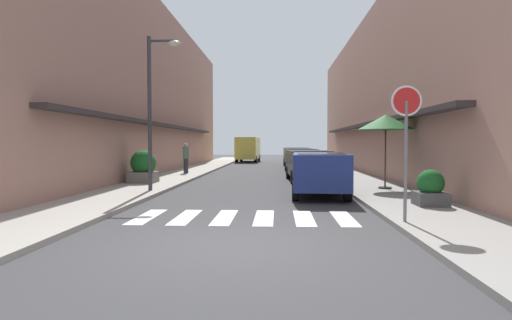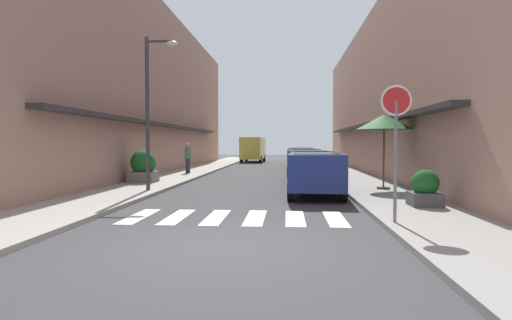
# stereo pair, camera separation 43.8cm
# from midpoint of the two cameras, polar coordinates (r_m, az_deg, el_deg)

# --- Properties ---
(ground_plane) EXTENTS (88.80, 88.80, 0.00)m
(ground_plane) POSITION_cam_midpoint_polar(r_m,az_deg,el_deg) (23.62, 0.41, -2.13)
(ground_plane) COLOR #38383A
(sidewalk_left) EXTENTS (2.52, 56.51, 0.12)m
(sidewalk_left) POSITION_cam_midpoint_polar(r_m,az_deg,el_deg) (24.23, -10.35, -1.92)
(sidewalk_left) COLOR #9E998E
(sidewalk_left) RESTS_ON ground_plane
(sidewalk_right) EXTENTS (2.52, 56.51, 0.12)m
(sidewalk_right) POSITION_cam_midpoint_polar(r_m,az_deg,el_deg) (23.85, 11.33, -1.99)
(sidewalk_right) COLOR gray
(sidewalk_right) RESTS_ON ground_plane
(building_row_left) EXTENTS (5.50, 38.33, 9.83)m
(building_row_left) POSITION_cam_midpoint_polar(r_m,az_deg,el_deg) (26.43, -17.96, 8.88)
(building_row_left) COLOR #A87A6B
(building_row_left) RESTS_ON ground_plane
(building_row_right) EXTENTS (5.50, 38.33, 9.06)m
(building_row_right) POSITION_cam_midpoint_polar(r_m,az_deg,el_deg) (25.74, 19.46, 8.19)
(building_row_right) COLOR #A87A6B
(building_row_right) RESTS_ON ground_plane
(crosswalk) EXTENTS (5.20, 2.20, 0.01)m
(crosswalk) POSITION_cam_midpoint_polar(r_m,az_deg,el_deg) (10.46, -2.75, -7.62)
(crosswalk) COLOR silver
(crosswalk) RESTS_ON ground_plane
(parked_car_near) EXTENTS (1.96, 4.26, 1.47)m
(parked_car_near) POSITION_cam_midpoint_polar(r_m,az_deg,el_deg) (14.72, 7.54, -1.19)
(parked_car_near) COLOR navy
(parked_car_near) RESTS_ON ground_plane
(parked_car_mid) EXTENTS (1.98, 4.49, 1.47)m
(parked_car_mid) POSITION_cam_midpoint_polar(r_m,az_deg,el_deg) (20.42, 6.23, -0.24)
(parked_car_mid) COLOR black
(parked_car_mid) RESTS_ON ground_plane
(parked_car_far) EXTENTS (1.92, 4.05, 1.47)m
(parked_car_far) POSITION_cam_midpoint_polar(r_m,az_deg,el_deg) (26.57, 5.46, 0.33)
(parked_car_far) COLOR black
(parked_car_far) RESTS_ON ground_plane
(parked_car_distant) EXTENTS (1.91, 4.10, 1.47)m
(parked_car_distant) POSITION_cam_midpoint_polar(r_m,az_deg,el_deg) (33.23, 4.94, 0.71)
(parked_car_distant) COLOR black
(parked_car_distant) RESTS_ON ground_plane
(delivery_van) EXTENTS (2.18, 5.47, 2.37)m
(delivery_van) POSITION_cam_midpoint_polar(r_m,az_deg,el_deg) (41.82, -1.34, 1.69)
(delivery_van) COLOR #D8CC4C
(delivery_van) RESTS_ON ground_plane
(round_street_sign) EXTENTS (0.65, 0.07, 2.89)m
(round_street_sign) POSITION_cam_midpoint_polar(r_m,az_deg,el_deg) (9.63, 18.00, 5.36)
(round_street_sign) COLOR slate
(round_street_sign) RESTS_ON sidewalk_right
(street_lamp) EXTENTS (1.19, 0.28, 5.43)m
(street_lamp) POSITION_cam_midpoint_polar(r_m,az_deg,el_deg) (15.85, -14.01, 8.10)
(street_lamp) COLOR #38383D
(street_lamp) RESTS_ON sidewalk_left
(cafe_umbrella) EXTENTS (2.05, 2.05, 2.73)m
(cafe_umbrella) POSITION_cam_midpoint_polar(r_m,az_deg,el_deg) (16.54, 16.04, 4.77)
(cafe_umbrella) COLOR #262626
(cafe_umbrella) RESTS_ON sidewalk_right
(planter_corner) EXTENTS (0.80, 0.80, 0.97)m
(planter_corner) POSITION_cam_midpoint_polar(r_m,az_deg,el_deg) (12.44, 21.13, -3.58)
(planter_corner) COLOR #4C4C4C
(planter_corner) RESTS_ON sidewalk_right
(planter_midblock) EXTENTS (1.09, 1.09, 1.38)m
(planter_midblock) POSITION_cam_midpoint_polar(r_m,az_deg,el_deg) (19.07, -15.31, -0.92)
(planter_midblock) COLOR slate
(planter_midblock) RESTS_ON sidewalk_left
(pedestrian_walking_near) EXTENTS (0.34, 0.34, 1.69)m
(pedestrian_walking_near) POSITION_cam_midpoint_polar(r_m,az_deg,el_deg) (24.56, -9.76, 0.35)
(pedestrian_walking_near) COLOR #282B33
(pedestrian_walking_near) RESTS_ON sidewalk_left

